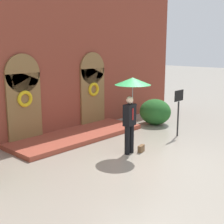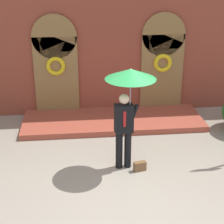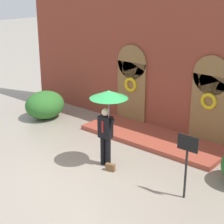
{
  "view_description": "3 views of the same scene",
  "coord_description": "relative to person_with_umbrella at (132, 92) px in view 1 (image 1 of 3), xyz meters",
  "views": [
    {
      "loc": [
        -7.18,
        -5.34,
        3.28
      ],
      "look_at": [
        0.24,
        1.55,
        1.14
      ],
      "focal_mm": 50.0,
      "sensor_mm": 36.0,
      "label": 1
    },
    {
      "loc": [
        -1.09,
        -6.9,
        4.56
      ],
      "look_at": [
        -0.19,
        1.53,
        0.99
      ],
      "focal_mm": 60.0,
      "sensor_mm": 36.0,
      "label": 2
    },
    {
      "loc": [
        6.64,
        -7.07,
        5.27
      ],
      "look_at": [
        -0.41,
        1.33,
        1.41
      ],
      "focal_mm": 60.0,
      "sensor_mm": 36.0,
      "label": 3
    }
  ],
  "objects": [
    {
      "name": "building_facade",
      "position": [
        -0.07,
        3.58,
        0.77
      ],
      "size": [
        14.0,
        2.3,
        5.6
      ],
      "color": "brown",
      "rests_on": "ground"
    },
    {
      "name": "sign_post",
      "position": [
        2.63,
        -0.07,
        -0.75
      ],
      "size": [
        0.56,
        0.06,
        1.72
      ],
      "color": "black",
      "rests_on": "ground"
    },
    {
      "name": "handbag",
      "position": [
        0.26,
        -0.2,
        -1.8
      ],
      "size": [
        0.3,
        0.18,
        0.22
      ],
      "primitive_type": "cube",
      "rotation": [
        0.0,
        0.0,
        0.22
      ],
      "color": "brown",
      "rests_on": "ground"
    },
    {
      "name": "shrub_right",
      "position": [
        3.53,
        1.58,
        -1.37
      ],
      "size": [
        1.27,
        1.36,
        1.09
      ],
      "primitive_type": "ellipsoid",
      "color": "#235B23",
      "rests_on": "ground"
    },
    {
      "name": "person_with_umbrella",
      "position": [
        0.0,
        0.0,
        0.0
      ],
      "size": [
        1.1,
        1.1,
        2.36
      ],
      "color": "black",
      "rests_on": "ground"
    },
    {
      "name": "ground_plane",
      "position": [
        -0.07,
        -0.58,
        -1.91
      ],
      "size": [
        80.0,
        80.0,
        0.0
      ],
      "primitive_type": "plane",
      "color": "gray"
    }
  ]
}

